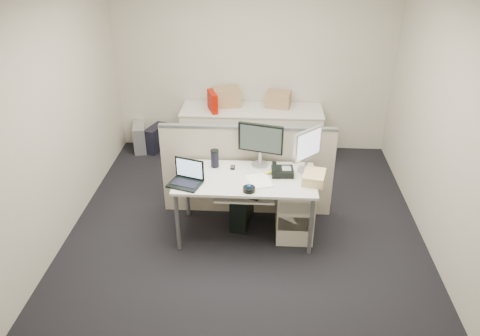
# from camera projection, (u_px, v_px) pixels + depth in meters

# --- Properties ---
(floor) EXTENTS (4.00, 4.50, 0.01)m
(floor) POSITION_uv_depth(u_px,v_px,m) (245.00, 233.00, 5.34)
(floor) COLOR black
(floor) RESTS_ON ground
(wall_back) EXTENTS (4.00, 0.02, 2.70)m
(wall_back) POSITION_uv_depth(u_px,v_px,m) (253.00, 61.00, 6.65)
(wall_back) COLOR #B4B09A
(wall_back) RESTS_ON ground
(wall_front) EXTENTS (4.00, 0.02, 2.70)m
(wall_front) POSITION_uv_depth(u_px,v_px,m) (228.00, 279.00, 2.72)
(wall_front) COLOR #B4B09A
(wall_front) RESTS_ON ground
(wall_left) EXTENTS (0.02, 4.50, 2.70)m
(wall_left) POSITION_uv_depth(u_px,v_px,m) (51.00, 119.00, 4.79)
(wall_left) COLOR #B4B09A
(wall_left) RESTS_ON ground
(wall_right) EXTENTS (0.02, 4.50, 2.70)m
(wall_right) POSITION_uv_depth(u_px,v_px,m) (449.00, 129.00, 4.59)
(wall_right) COLOR #B4B09A
(wall_right) RESTS_ON ground
(desk) EXTENTS (1.50, 0.75, 0.73)m
(desk) POSITION_uv_depth(u_px,v_px,m) (245.00, 183.00, 5.02)
(desk) COLOR silver
(desk) RESTS_ON floor
(keyboard_tray) EXTENTS (0.62, 0.32, 0.02)m
(keyboard_tray) POSITION_uv_depth(u_px,v_px,m) (245.00, 195.00, 4.88)
(keyboard_tray) COLOR silver
(keyboard_tray) RESTS_ON desk
(drawer_pedestal) EXTENTS (0.40, 0.55, 0.65)m
(drawer_pedestal) POSITION_uv_depth(u_px,v_px,m) (295.00, 208.00, 5.20)
(drawer_pedestal) COLOR beige
(drawer_pedestal) RESTS_ON floor
(cubicle_partition) EXTENTS (2.00, 0.06, 1.10)m
(cubicle_partition) POSITION_uv_depth(u_px,v_px,m) (247.00, 172.00, 5.46)
(cubicle_partition) COLOR #B9AD94
(cubicle_partition) RESTS_ON floor
(back_counter) EXTENTS (2.00, 0.60, 0.72)m
(back_counter) POSITION_uv_depth(u_px,v_px,m) (251.00, 133.00, 6.85)
(back_counter) COLOR beige
(back_counter) RESTS_ON floor
(monitor_main) EXTENTS (0.53, 0.31, 0.50)m
(monitor_main) POSITION_uv_depth(u_px,v_px,m) (260.00, 145.00, 5.10)
(monitor_main) COLOR black
(monitor_main) RESTS_ON desk
(monitor_small) EXTENTS (0.42, 0.42, 0.48)m
(monitor_small) POSITION_uv_depth(u_px,v_px,m) (307.00, 151.00, 5.00)
(monitor_small) COLOR #B7B7BC
(monitor_small) RESTS_ON desk
(laptop) EXTENTS (0.39, 0.33, 0.25)m
(laptop) POSITION_uv_depth(u_px,v_px,m) (184.00, 175.00, 4.79)
(laptop) COLOR black
(laptop) RESTS_ON desk
(trackball) EXTENTS (0.16, 0.16, 0.05)m
(trackball) POSITION_uv_depth(u_px,v_px,m) (249.00, 189.00, 4.73)
(trackball) COLOR black
(trackball) RESTS_ON desk
(desk_phone) EXTENTS (0.24, 0.20, 0.07)m
(desk_phone) POSITION_uv_depth(u_px,v_px,m) (282.00, 172.00, 5.02)
(desk_phone) COLOR black
(desk_phone) RESTS_ON desk
(paper_stack) EXTENTS (0.30, 0.34, 0.01)m
(paper_stack) POSITION_uv_depth(u_px,v_px,m) (259.00, 181.00, 4.91)
(paper_stack) COLOR white
(paper_stack) RESTS_ON desk
(sticky_pad) EXTENTS (0.10, 0.10, 0.01)m
(sticky_pad) POSITION_uv_depth(u_px,v_px,m) (262.00, 177.00, 4.98)
(sticky_pad) COLOR yellow
(sticky_pad) RESTS_ON desk
(travel_mug) EXTENTS (0.11, 0.11, 0.19)m
(travel_mug) POSITION_uv_depth(u_px,v_px,m) (215.00, 159.00, 5.15)
(travel_mug) COLOR black
(travel_mug) RESTS_ON desk
(banana) EXTENTS (0.18, 0.12, 0.04)m
(banana) POSITION_uv_depth(u_px,v_px,m) (272.00, 172.00, 5.05)
(banana) COLOR #EDF038
(banana) RESTS_ON desk
(cellphone) EXTENTS (0.05, 0.10, 0.01)m
(cellphone) POSITION_uv_depth(u_px,v_px,m) (233.00, 167.00, 5.17)
(cellphone) COLOR black
(cellphone) RESTS_ON desk
(manila_folders) EXTENTS (0.28, 0.32, 0.11)m
(manila_folders) POSITION_uv_depth(u_px,v_px,m) (314.00, 177.00, 4.88)
(manila_folders) COLOR beige
(manila_folders) RESTS_ON desk
(keyboard) EXTENTS (0.51, 0.35, 0.03)m
(keyboard) POSITION_uv_depth(u_px,v_px,m) (240.00, 191.00, 4.91)
(keyboard) COLOR black
(keyboard) RESTS_ON keyboard_tray
(pc_tower_desk) EXTENTS (0.26, 0.49, 0.44)m
(pc_tower_desk) POSITION_uv_depth(u_px,v_px,m) (242.00, 207.00, 5.41)
(pc_tower_desk) COLOR black
(pc_tower_desk) RESTS_ON floor
(pc_tower_spare_dark) EXTENTS (0.30, 0.44, 0.38)m
(pc_tower_spare_dark) POSITION_uv_depth(u_px,v_px,m) (156.00, 138.00, 7.09)
(pc_tower_spare_dark) COLOR black
(pc_tower_spare_dark) RESTS_ON floor
(pc_tower_spare_silver) EXTENTS (0.26, 0.46, 0.41)m
(pc_tower_spare_silver) POSITION_uv_depth(u_px,v_px,m) (140.00, 137.00, 7.10)
(pc_tower_spare_silver) COLOR #B7B7BC
(pc_tower_spare_silver) RESTS_ON floor
(cardboard_box_left) EXTENTS (0.43, 0.35, 0.28)m
(cardboard_box_left) POSITION_uv_depth(u_px,v_px,m) (227.00, 97.00, 6.73)
(cardboard_box_left) COLOR tan
(cardboard_box_left) RESTS_ON back_counter
(cardboard_box_right) EXTENTS (0.38, 0.32, 0.24)m
(cardboard_box_right) POSITION_uv_depth(u_px,v_px,m) (278.00, 100.00, 6.71)
(cardboard_box_right) COLOR tan
(cardboard_box_right) RESTS_ON back_counter
(red_binder) EXTENTS (0.18, 0.33, 0.30)m
(red_binder) POSITION_uv_depth(u_px,v_px,m) (212.00, 102.00, 6.55)
(red_binder) COLOR #A40D00
(red_binder) RESTS_ON back_counter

